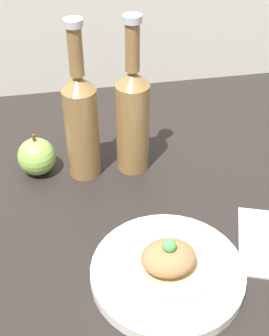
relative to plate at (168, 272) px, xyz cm
name	(u,v)px	position (x,y,z in cm)	size (l,w,h in cm)	color
ground_plane	(193,242)	(6.37, 7.81, -3.22)	(180.00, 110.00, 4.00)	black
plate	(168,272)	(0.00, 0.00, 0.00)	(22.87, 22.87, 2.28)	silver
plated_food	(168,260)	(0.00, 0.00, 2.65)	(12.66, 12.66, 5.99)	#D6BC7F
cider_bottle_left	(81,121)	(-9.43, 27.48, 10.06)	(6.10, 6.10, 29.77)	olive
cider_bottle_right	(133,116)	(-0.19, 27.48, 10.06)	(6.10, 6.10, 29.77)	olive
apple	(37,156)	(-18.18, 29.05, 2.35)	(7.13, 7.13, 8.49)	#84B74C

